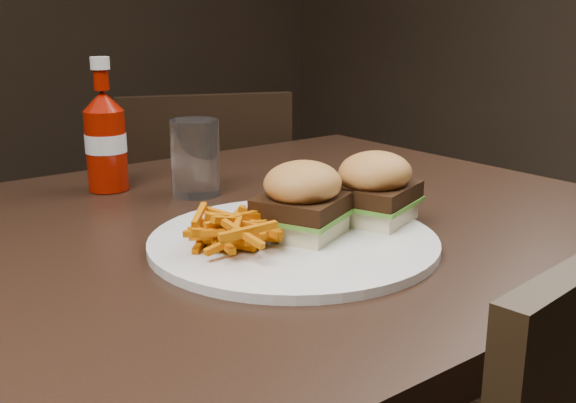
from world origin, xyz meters
TOP-DOWN VIEW (x-y plane):
  - dining_table at (0.00, 0.00)m, footprint 1.20×0.80m
  - chair_far at (0.41, 0.69)m, footprint 0.50×0.50m
  - plate at (0.07, -0.11)m, footprint 0.33×0.33m
  - sandwich_half_a at (0.09, -0.11)m, footprint 0.11×0.11m
  - sandwich_half_b at (0.19, -0.12)m, footprint 0.11×0.10m
  - fries_pile at (0.00, -0.10)m, footprint 0.10×0.10m
  - ketchup_bottle at (0.01, 0.25)m, footprint 0.08×0.08m
  - tumbler at (0.10, 0.15)m, footprint 0.09×0.09m

SIDE VIEW (x-z plane):
  - chair_far at x=0.41m, z-range 0.41..0.45m
  - dining_table at x=0.00m, z-range 0.71..0.75m
  - plate at x=0.07m, z-range 0.75..0.76m
  - sandwich_half_a at x=0.09m, z-range 0.76..0.78m
  - sandwich_half_b at x=0.19m, z-range 0.76..0.78m
  - fries_pile at x=0.00m, z-range 0.76..0.80m
  - tumbler at x=0.10m, z-range 0.75..0.86m
  - ketchup_bottle at x=0.01m, z-range 0.75..0.87m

